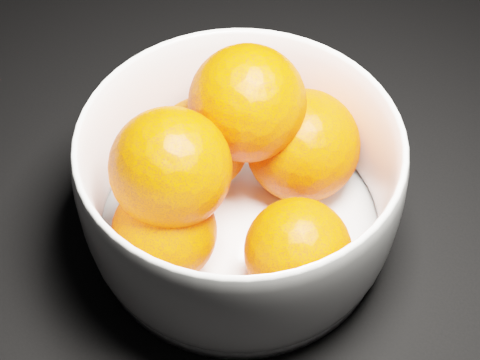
% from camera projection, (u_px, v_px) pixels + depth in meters
% --- Properties ---
extents(bowl, '(0.25, 0.25, 0.12)m').
position_uv_depth(bowl, '(240.00, 185.00, 0.53)').
color(bowl, white).
rests_on(bowl, ground).
extents(orange_pile, '(0.20, 0.22, 0.15)m').
position_uv_depth(orange_pile, '(238.00, 164.00, 0.53)').
color(orange_pile, '#FF4200').
rests_on(orange_pile, bowl).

